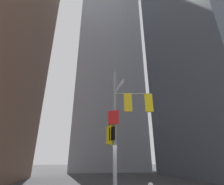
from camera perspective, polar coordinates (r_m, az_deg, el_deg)
building_tower_right at (r=31.30m, az=30.51°, el=20.27°), size 15.04×15.04×42.68m
building_mid_block at (r=37.41m, az=-1.76°, el=9.16°), size 12.30×12.30×42.36m
signal_pole_assembly at (r=10.26m, az=2.73°, el=-10.07°), size 2.71×3.07×7.10m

